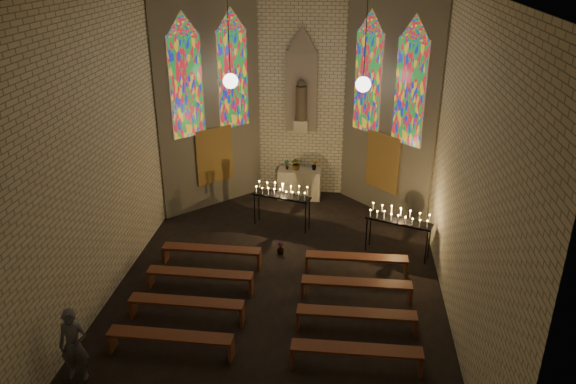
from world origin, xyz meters
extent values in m
plane|color=black|center=(0.00, 0.00, 0.00)|extent=(12.00, 12.00, 0.00)
cube|color=beige|center=(0.00, 6.00, 3.50)|extent=(8.00, 0.02, 7.00)
cube|color=beige|center=(0.00, -6.00, 3.50)|extent=(8.00, 0.02, 7.00)
cube|color=beige|center=(-4.00, 0.00, 3.50)|extent=(0.02, 12.00, 7.00)
cube|color=beige|center=(4.00, 0.00, 3.50)|extent=(0.02, 12.00, 7.00)
cube|color=beige|center=(-2.75, 4.75, 3.50)|extent=(2.72, 2.72, 7.00)
cube|color=beige|center=(2.75, 4.75, 3.50)|extent=(2.72, 2.72, 7.00)
cube|color=#4C3F8C|center=(-3.21, 4.06, 4.00)|extent=(0.78, 0.78, 3.00)
cube|color=#4C3F8C|center=(-2.06, 5.21, 4.00)|extent=(0.78, 0.78, 3.00)
cube|color=#4C3F8C|center=(2.06, 5.21, 4.00)|extent=(0.78, 0.78, 3.00)
cube|color=#4C3F8C|center=(3.21, 4.06, 4.00)|extent=(0.78, 0.78, 3.00)
cube|color=brown|center=(-2.63, 4.63, 1.70)|extent=(0.95, 0.95, 1.80)
cube|color=brown|center=(2.63, 4.63, 1.70)|extent=(0.95, 0.95, 1.80)
cube|color=gray|center=(0.00, 5.92, 3.50)|extent=(1.00, 0.12, 2.60)
cone|color=gray|center=(0.00, 5.92, 5.15)|extent=(1.00, 1.00, 0.80)
cube|color=beige|center=(0.00, 5.78, 2.40)|extent=(0.45, 0.30, 0.40)
cylinder|color=brown|center=(0.00, 5.78, 3.15)|extent=(0.36, 0.36, 1.10)
sphere|color=brown|center=(0.00, 5.78, 3.80)|extent=(0.26, 0.26, 0.26)
sphere|color=white|center=(-1.90, 4.10, 4.20)|extent=(0.44, 0.44, 0.44)
cylinder|color=black|center=(-1.90, 4.10, 5.60)|extent=(0.02, 0.02, 2.80)
sphere|color=white|center=(1.90, 4.10, 4.20)|extent=(0.44, 0.44, 0.44)
cylinder|color=black|center=(1.90, 4.10, 5.60)|extent=(0.02, 0.02, 2.80)
cube|color=beige|center=(0.00, 5.45, 0.50)|extent=(1.40, 0.60, 1.00)
imported|color=#4C723F|center=(-0.42, 5.46, 1.17)|extent=(0.20, 0.15, 0.33)
imported|color=#4C723F|center=(-0.10, 5.46, 1.22)|extent=(0.49, 0.46, 0.45)
imported|color=#4C723F|center=(0.50, 5.49, 1.17)|extent=(0.20, 0.16, 0.35)
imported|color=#4C723F|center=(-0.17, 1.65, 0.18)|extent=(0.26, 0.26, 0.36)
cube|color=black|center=(-0.33, 3.29, 1.00)|extent=(1.79, 0.86, 0.05)
cylinder|color=black|center=(-1.16, 3.35, 0.49)|extent=(0.03, 0.03, 0.98)
cylinder|color=black|center=(0.42, 2.92, 0.49)|extent=(0.03, 0.03, 0.98)
cylinder|color=black|center=(-1.08, 3.67, 0.49)|extent=(0.03, 0.03, 0.98)
cylinder|color=black|center=(0.50, 3.23, 0.49)|extent=(0.03, 0.03, 0.98)
cube|color=black|center=(3.00, 1.98, 1.02)|extent=(1.80, 1.00, 0.06)
cylinder|color=black|center=(2.17, 2.11, 0.50)|extent=(0.03, 0.03, 0.99)
cylinder|color=black|center=(3.72, 1.54, 0.50)|extent=(0.03, 0.03, 0.99)
cylinder|color=black|center=(2.28, 2.42, 0.50)|extent=(0.03, 0.03, 0.99)
cylinder|color=black|center=(3.83, 1.85, 0.50)|extent=(0.03, 0.03, 0.99)
cube|color=#592B19|center=(-1.90, 0.90, 0.47)|extent=(2.61, 0.39, 0.06)
cube|color=#592B19|center=(-3.17, 0.91, 0.23)|extent=(0.07, 0.37, 0.47)
cube|color=#592B19|center=(-0.63, 0.89, 0.23)|extent=(0.07, 0.37, 0.47)
cube|color=#592B19|center=(1.90, 0.90, 0.47)|extent=(2.61, 0.39, 0.06)
cube|color=#592B19|center=(0.63, 0.89, 0.23)|extent=(0.07, 0.37, 0.47)
cube|color=#592B19|center=(3.17, 0.91, 0.23)|extent=(0.07, 0.37, 0.47)
cube|color=#592B19|center=(-1.90, -0.30, 0.47)|extent=(2.61, 0.39, 0.06)
cube|color=#592B19|center=(-3.17, -0.29, 0.23)|extent=(0.07, 0.37, 0.47)
cube|color=#592B19|center=(-0.63, -0.31, 0.23)|extent=(0.07, 0.37, 0.47)
cube|color=#592B19|center=(1.90, -0.30, 0.47)|extent=(2.61, 0.39, 0.06)
cube|color=#592B19|center=(0.63, -0.31, 0.23)|extent=(0.07, 0.37, 0.47)
cube|color=#592B19|center=(3.17, -0.29, 0.23)|extent=(0.07, 0.37, 0.47)
cube|color=#592B19|center=(-1.90, -1.50, 0.47)|extent=(2.61, 0.39, 0.06)
cube|color=#592B19|center=(-3.17, -1.49, 0.23)|extent=(0.07, 0.37, 0.47)
cube|color=#592B19|center=(-0.63, -1.51, 0.23)|extent=(0.07, 0.37, 0.47)
cube|color=#592B19|center=(1.90, -1.50, 0.47)|extent=(2.61, 0.39, 0.06)
cube|color=#592B19|center=(0.63, -1.51, 0.23)|extent=(0.07, 0.37, 0.47)
cube|color=#592B19|center=(3.17, -1.49, 0.23)|extent=(0.07, 0.37, 0.47)
cube|color=#592B19|center=(-1.90, -2.70, 0.47)|extent=(2.61, 0.39, 0.06)
cube|color=#592B19|center=(-3.17, -2.69, 0.23)|extent=(0.07, 0.37, 0.47)
cube|color=#592B19|center=(-0.63, -2.71, 0.23)|extent=(0.07, 0.37, 0.47)
cube|color=#592B19|center=(1.90, -2.70, 0.47)|extent=(2.61, 0.39, 0.06)
cube|color=#592B19|center=(0.63, -2.71, 0.23)|extent=(0.07, 0.37, 0.47)
cube|color=#592B19|center=(3.17, -2.69, 0.23)|extent=(0.07, 0.37, 0.47)
imported|color=#52525D|center=(-3.50, -3.57, 0.78)|extent=(0.60, 0.42, 1.56)
camera|label=1|loc=(1.54, -11.69, 7.81)|focal=35.00mm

